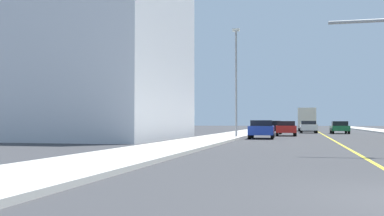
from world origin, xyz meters
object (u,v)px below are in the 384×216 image
car_blue (262,129)px  car_black (273,127)px  delivery_truck (307,119)px  car_green (340,127)px  car_red (286,128)px  car_white (308,126)px  street_lamp (236,77)px

car_blue → car_black: bearing=-92.3°
car_blue → delivery_truck: size_ratio=0.58×
car_green → car_black: bearing=-159.3°
delivery_truck → car_red: bearing=-94.6°
car_red → car_black: bearing=100.8°
car_white → car_blue: bearing=-102.8°
car_blue → car_white: (3.85, 19.01, 0.01)m
car_red → car_blue: bearing=-104.9°
car_blue → delivery_truck: delivery_truck is taller
car_white → car_green: bearing=-36.6°
car_red → delivery_truck: bearing=81.9°
car_blue → car_green: 18.15m
car_blue → car_green: bearing=-115.2°
car_black → car_white: 6.32m
street_lamp → car_green: size_ratio=2.09×
car_white → car_red: 11.84m
car_black → car_white: bearing=-127.8°
car_black → car_white: car_black is taller
car_green → car_blue: bearing=-113.7°
car_black → delivery_truck: (3.80, 16.28, 0.94)m
car_green → car_red: 10.82m
car_black → car_blue: bearing=88.6°
car_black → car_red: bearing=102.2°
car_white → car_red: size_ratio=1.14×
delivery_truck → street_lamp: bearing=-100.1°
car_white → car_black: bearing=-128.1°
car_black → car_green: car_black is taller
car_white → street_lamp: bearing=-108.6°
street_lamp → delivery_truck: bearing=78.9°
street_lamp → delivery_truck: 30.86m
street_lamp → car_black: size_ratio=2.11×
street_lamp → car_red: 9.13m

